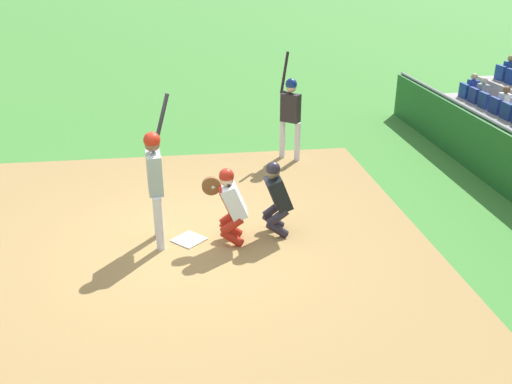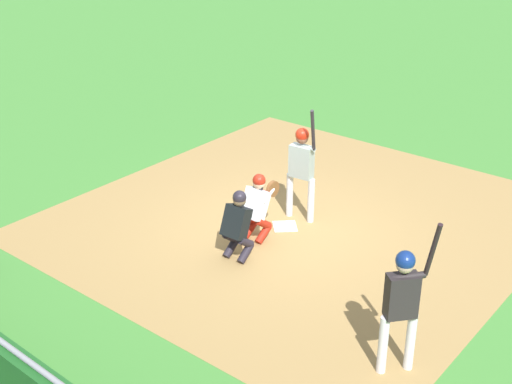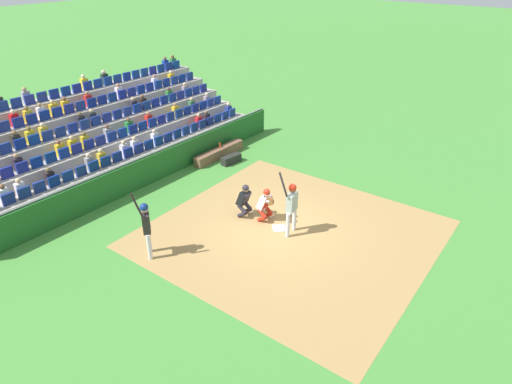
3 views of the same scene
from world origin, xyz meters
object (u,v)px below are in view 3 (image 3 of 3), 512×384
object	(u,v)px
home_plate_umpire	(244,199)
on_deck_batter	(146,224)
dugout_bench	(219,153)
water_bottle_on_bench	(220,145)
equipment_duffel_bag	(231,159)
home_plate_marker	(279,228)
catcher_crouching	(265,203)
batter_at_plate	(292,203)

from	to	relation	value
home_plate_umpire	on_deck_batter	xyz separation A→B (m)	(3.63, -0.86, 0.46)
dugout_bench	water_bottle_on_bench	xyz separation A→B (m)	(-0.13, -0.06, 0.33)
water_bottle_on_bench	on_deck_batter	size ratio (longest dim) A/B	0.09
home_plate_umpire	equipment_duffel_bag	bearing A→B (deg)	-133.37
home_plate_marker	equipment_duffel_bag	bearing A→B (deg)	-122.66
catcher_crouching	on_deck_batter	bearing A→B (deg)	-23.02
dugout_bench	equipment_duffel_bag	distance (m)	0.84
equipment_duffel_bag	home_plate_marker	bearing A→B (deg)	64.01
dugout_bench	on_deck_batter	distance (m)	7.77
home_plate_marker	dugout_bench	xyz separation A→B (m)	(-3.23, -5.65, 0.20)
equipment_duffel_bag	on_deck_batter	world-z (taller)	on_deck_batter
batter_at_plate	home_plate_umpire	size ratio (longest dim) A/B	1.82
on_deck_batter	water_bottle_on_bench	bearing A→B (deg)	-154.32
home_plate_marker	dugout_bench	distance (m)	6.51
batter_at_plate	equipment_duffel_bag	distance (m)	6.21
home_plate_marker	home_plate_umpire	distance (m)	1.61
home_plate_umpire	on_deck_batter	size ratio (longest dim) A/B	0.55
batter_at_plate	equipment_duffel_bag	bearing A→B (deg)	-120.39
batter_at_plate	home_plate_umpire	xyz separation A→B (m)	(0.08, -1.92, -0.47)
dugout_bench	water_bottle_on_bench	bearing A→B (deg)	-155.92
catcher_crouching	on_deck_batter	size ratio (longest dim) A/B	0.54
home_plate_umpire	water_bottle_on_bench	distance (m)	5.48
batter_at_plate	home_plate_marker	bearing A→B (deg)	-91.28
home_plate_marker	catcher_crouching	distance (m)	0.98
dugout_bench	on_deck_batter	bearing A→B (deg)	25.71
water_bottle_on_bench	equipment_duffel_bag	bearing A→B (deg)	73.42
catcher_crouching	batter_at_plate	bearing A→B (deg)	84.23
home_plate_marker	batter_at_plate	world-z (taller)	batter_at_plate
home_plate_marker	batter_at_plate	xyz separation A→B (m)	(0.01, 0.47, 1.16)
catcher_crouching	home_plate_umpire	distance (m)	0.80
catcher_crouching	home_plate_marker	bearing A→B (deg)	81.18
on_deck_batter	home_plate_umpire	bearing A→B (deg)	166.74
home_plate_marker	equipment_duffel_bag	xyz separation A→B (m)	(-3.09, -4.82, 0.16)
dugout_bench	equipment_duffel_bag	bearing A→B (deg)	80.75
dugout_bench	equipment_duffel_bag	xyz separation A→B (m)	(0.14, 0.83, -0.04)
home_plate_marker	home_plate_umpire	size ratio (longest dim) A/B	0.34
catcher_crouching	water_bottle_on_bench	size ratio (longest dim) A/B	5.87
batter_at_plate	home_plate_umpire	bearing A→B (deg)	-87.51
home_plate_umpire	catcher_crouching	bearing A→B (deg)	104.47
batter_at_plate	equipment_duffel_bag	xyz separation A→B (m)	(-3.10, -5.29, -1.00)
batter_at_plate	water_bottle_on_bench	world-z (taller)	batter_at_plate
batter_at_plate	equipment_duffel_bag	size ratio (longest dim) A/B	2.43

